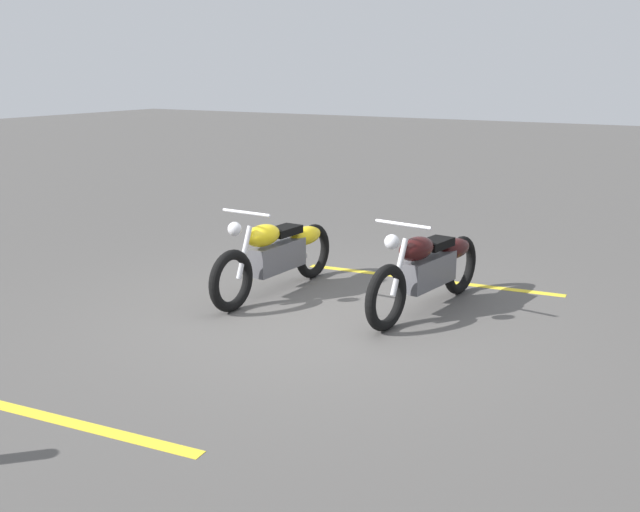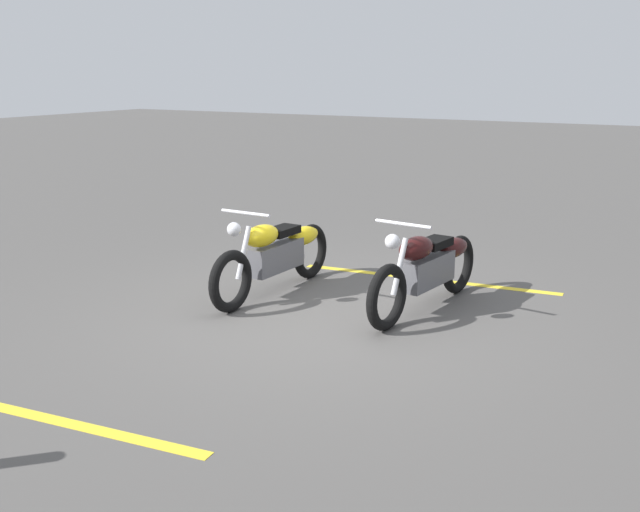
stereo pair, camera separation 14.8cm
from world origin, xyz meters
The scene contains 5 objects.
ground_plane centered at (0.00, 0.00, 0.00)m, with size 60.00×60.00×0.00m, color #514F4C.
motorcycle_bright_foreground centered at (-0.53, -0.86, 0.46)m, with size 2.23×0.62×1.04m.
motorcycle_dark_foreground centered at (-0.82, 0.87, 0.46)m, with size 2.23×0.62×1.04m.
parking_stripe_near centered at (-1.89, 0.46, 0.00)m, with size 3.20×0.12×0.01m, color yellow.
parking_stripe_mid centered at (3.02, -0.82, 0.00)m, with size 3.20×0.12×0.01m, color yellow.
Camera 1 is at (6.33, 3.73, 2.51)m, focal length 41.83 mm.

